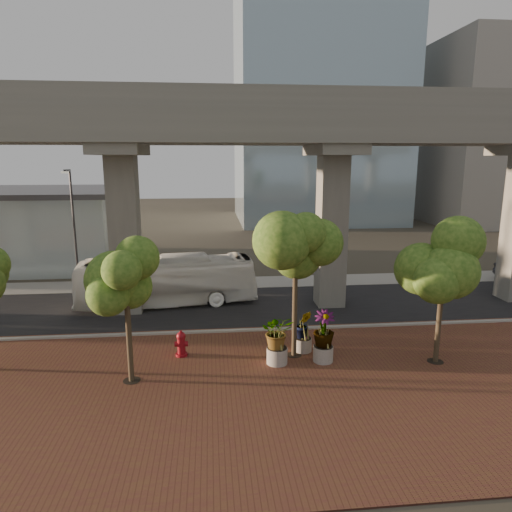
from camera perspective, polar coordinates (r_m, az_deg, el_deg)
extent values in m
plane|color=#39352A|center=(25.82, -2.87, -7.89)|extent=(160.00, 160.00, 0.00)
cube|color=brown|center=(18.50, -1.54, -16.28)|extent=(70.00, 13.00, 0.06)
cube|color=black|center=(27.70, -3.09, -6.44)|extent=(90.00, 8.00, 0.04)
cube|color=#9C9991|center=(23.92, -2.62, -9.34)|extent=(70.00, 0.25, 0.16)
cube|color=#9C9991|center=(32.95, -3.55, -3.39)|extent=(90.00, 3.00, 0.06)
cube|color=gray|center=(24.72, -3.19, 15.98)|extent=(72.00, 2.40, 1.80)
cube|color=gray|center=(27.91, -3.50, 15.53)|extent=(72.00, 2.40, 1.80)
cube|color=gray|center=(23.76, -3.10, 19.53)|extent=(72.00, 0.12, 1.00)
cube|color=gray|center=(29.12, -3.63, 18.15)|extent=(72.00, 0.12, 1.00)
cube|color=gray|center=(71.91, 28.05, 13.27)|extent=(18.00, 16.00, 24.00)
imported|color=white|center=(28.27, -11.01, -3.15)|extent=(10.94, 3.74, 2.99)
cylinder|color=maroon|center=(21.42, -9.27, -12.03)|extent=(0.54, 0.54, 0.12)
cylinder|color=maroon|center=(21.25, -9.31, -10.97)|extent=(0.36, 0.36, 0.87)
sphere|color=maroon|center=(21.09, -9.35, -9.89)|extent=(0.42, 0.42, 0.42)
cylinder|color=maroon|center=(21.02, -9.37, -9.40)|extent=(0.12, 0.12, 0.15)
cylinder|color=maroon|center=(21.22, -9.32, -10.78)|extent=(0.60, 0.24, 0.24)
cylinder|color=#A5A195|center=(20.35, 2.65, -12.32)|extent=(0.91, 0.91, 0.71)
imported|color=#264D14|center=(19.91, 2.68, -9.39)|extent=(2.03, 2.03, 1.52)
cylinder|color=gray|center=(20.74, 8.38, -11.99)|extent=(0.89, 0.89, 0.69)
imported|color=#264D14|center=(20.30, 8.49, -9.00)|extent=(2.16, 2.16, 1.62)
cylinder|color=gray|center=(21.65, 5.89, -10.94)|extent=(0.80, 0.80, 0.63)
imported|color=#264D14|center=(21.28, 5.94, -8.51)|extent=(1.79, 1.79, 1.34)
cylinder|color=#483C29|center=(19.02, -15.54, -10.45)|extent=(0.22, 0.22, 3.22)
cylinder|color=black|center=(19.68, -15.27, -14.78)|extent=(0.70, 0.70, 0.01)
cylinder|color=#483C29|center=(20.58, 4.85, -7.30)|extent=(0.22, 0.22, 3.88)
cylinder|color=black|center=(21.30, 4.75, -12.22)|extent=(0.70, 0.70, 0.01)
cylinder|color=#483C29|center=(21.47, 21.85, -8.05)|extent=(0.22, 0.22, 3.37)
cylinder|color=black|center=(22.09, 21.50, -12.15)|extent=(0.70, 0.70, 0.01)
cylinder|color=#2B2B2F|center=(32.47, -21.72, 2.80)|extent=(0.14, 0.14, 8.03)
cube|color=#2B2B2F|center=(31.64, -22.54, 9.84)|extent=(0.15, 1.00, 0.15)
cube|color=silver|center=(31.16, -22.79, 9.62)|extent=(0.40, 0.20, 0.12)
cylinder|color=#2C2C31|center=(31.43, 9.27, 2.78)|extent=(0.13, 0.13, 7.55)
cube|color=#2C2C31|center=(30.59, 9.74, 9.62)|extent=(0.14, 0.94, 0.14)
cube|color=silver|center=(30.14, 9.98, 9.40)|extent=(0.38, 0.19, 0.11)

